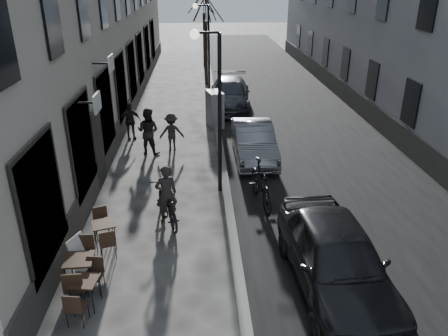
{
  "coord_description": "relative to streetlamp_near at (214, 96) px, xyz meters",
  "views": [
    {
      "loc": [
        -0.63,
        -6.78,
        6.5
      ],
      "look_at": [
        -0.0,
        3.77,
        1.8
      ],
      "focal_mm": 35.0,
      "sensor_mm": 36.0,
      "label": 1
    }
  ],
  "objects": [
    {
      "name": "cyclist_rider",
      "position": [
        -1.43,
        -1.83,
        -2.29
      ],
      "size": [
        0.73,
        0.59,
        1.73
      ],
      "primitive_type": "imported",
      "rotation": [
        0.0,
        0.0,
        3.45
      ],
      "color": "#292523",
      "rests_on": "ground"
    },
    {
      "name": "kerb",
      "position": [
        0.37,
        10.0,
        -3.1
      ],
      "size": [
        0.25,
        60.0,
        0.12
      ],
      "primitive_type": "cube",
      "color": "slate",
      "rests_on": "ground"
    },
    {
      "name": "moped",
      "position": [
        1.37,
        -0.99,
        -2.47
      ],
      "size": [
        0.93,
        2.36,
        1.38
      ],
      "primitive_type": "imported",
      "rotation": [
        0.0,
        0.0,
        0.12
      ],
      "color": "black",
      "rests_on": "ground"
    },
    {
      "name": "pedestrian_near",
      "position": [
        -2.45,
        3.43,
        -2.24
      ],
      "size": [
        1.08,
        0.96,
        1.84
      ],
      "primitive_type": "imported",
      "rotation": [
        0.0,
        0.0,
        2.79
      ],
      "color": "black",
      "rests_on": "ground"
    },
    {
      "name": "ground",
      "position": [
        0.17,
        -6.0,
        -3.16
      ],
      "size": [
        120.0,
        120.0,
        0.0
      ],
      "primitive_type": "plane",
      "color": "#383633",
      "rests_on": "ground"
    },
    {
      "name": "sign_board",
      "position": [
        -3.32,
        -4.07,
        -2.77
      ],
      "size": [
        0.52,
        0.61,
        0.95
      ],
      "rotation": [
        0.0,
        0.0,
        -0.41
      ],
      "color": "black",
      "rests_on": "ground"
    },
    {
      "name": "streetlamp_far",
      "position": [
        0.0,
        12.0,
        0.0
      ],
      "size": [
        0.9,
        0.28,
        5.09
      ],
      "color": "black",
      "rests_on": "ground"
    },
    {
      "name": "streetlamp_near",
      "position": [
        0.0,
        0.0,
        0.0
      ],
      "size": [
        0.9,
        0.28,
        5.09
      ],
      "color": "black",
      "rests_on": "ground"
    },
    {
      "name": "car_mid",
      "position": [
        1.6,
        2.73,
        -2.48
      ],
      "size": [
        1.46,
        4.14,
        1.36
      ],
      "primitive_type": "imported",
      "rotation": [
        0.0,
        0.0,
        0.01
      ],
      "color": "gray",
      "rests_on": "ground"
    },
    {
      "name": "bistro_set_b",
      "position": [
        -3.19,
        -4.64,
        -2.69
      ],
      "size": [
        0.66,
        1.55,
        0.91
      ],
      "rotation": [
        0.0,
        0.0,
        0.05
      ],
      "color": "black",
      "rests_on": "ground"
    },
    {
      "name": "tree_far",
      "position": [
        0.07,
        21.0,
        1.5
      ],
      "size": [
        2.4,
        2.4,
        5.7
      ],
      "color": "black",
      "rests_on": "ground"
    },
    {
      "name": "car_far",
      "position": [
        1.17,
        9.7,
        -2.42
      ],
      "size": [
        2.51,
        5.29,
        1.49
      ],
      "primitive_type": "imported",
      "rotation": [
        0.0,
        0.0,
        -0.08
      ],
      "color": "#33373D",
      "rests_on": "ground"
    },
    {
      "name": "utility_cabinet",
      "position": [
        0.27,
        6.66,
        -2.34
      ],
      "size": [
        0.84,
        1.21,
        1.64
      ],
      "primitive_type": "cube",
      "rotation": [
        0.0,
        0.0,
        0.24
      ],
      "color": "slate",
      "rests_on": "ground"
    },
    {
      "name": "pedestrian_mid",
      "position": [
        -1.56,
        3.75,
        -2.41
      ],
      "size": [
        1.0,
        0.61,
        1.51
      ],
      "primitive_type": "imported",
      "rotation": [
        0.0,
        0.0,
        3.2
      ],
      "color": "black",
      "rests_on": "ground"
    },
    {
      "name": "bistro_set_c",
      "position": [
        -2.97,
        -3.03,
        -2.74
      ],
      "size": [
        0.8,
        1.43,
        0.82
      ],
      "rotation": [
        0.0,
        0.0,
        0.32
      ],
      "color": "black",
      "rests_on": "ground"
    },
    {
      "name": "tree_near",
      "position": [
        0.07,
        15.0,
        1.5
      ],
      "size": [
        2.4,
        2.4,
        5.7
      ],
      "color": "black",
      "rests_on": "ground"
    },
    {
      "name": "road",
      "position": [
        4.02,
        10.0,
        -3.16
      ],
      "size": [
        7.3,
        60.0,
        0.0
      ],
      "primitive_type": "cube",
      "color": "black",
      "rests_on": "ground"
    },
    {
      "name": "car_near",
      "position": [
        2.47,
        -5.0,
        -2.35
      ],
      "size": [
        2.08,
        4.8,
        1.61
      ],
      "primitive_type": "imported",
      "rotation": [
        0.0,
        0.0,
        0.04
      ],
      "color": "black",
      "rests_on": "ground"
    },
    {
      "name": "bicycle",
      "position": [
        -1.43,
        -1.83,
        -2.63
      ],
      "size": [
        1.28,
        2.13,
        1.06
      ],
      "primitive_type": "imported",
      "rotation": [
        0.0,
        0.0,
        3.45
      ],
      "color": "black",
      "rests_on": "ground"
    },
    {
      "name": "pedestrian_far",
      "position": [
        -3.41,
        5.17,
        -2.37
      ],
      "size": [
        1.01,
        0.69,
        1.59
      ],
      "primitive_type": "imported",
      "rotation": [
        0.0,
        0.0,
        0.36
      ],
      "color": "black",
      "rests_on": "ground"
    },
    {
      "name": "bistro_set_a",
      "position": [
        -2.94,
        -5.27,
        -2.75
      ],
      "size": [
        0.62,
        1.38,
        0.8
      ],
      "rotation": [
        0.0,
        0.0,
        -0.14
      ],
      "color": "black",
      "rests_on": "ground"
    }
  ]
}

